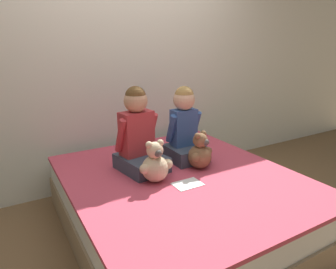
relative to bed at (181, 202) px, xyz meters
name	(u,v)px	position (x,y,z in m)	size (l,w,h in m)	color
ground_plane	(181,227)	(0.00, 0.00, -0.23)	(14.00, 14.00, 0.00)	brown
wall_behind_bed	(124,63)	(0.00, 1.10, 1.02)	(8.00, 0.06, 2.50)	silver
bed	(181,202)	(0.00, 0.00, 0.00)	(1.68, 1.90, 0.46)	#997F60
child_on_left	(138,135)	(-0.22, 0.29, 0.52)	(0.38, 0.44, 0.67)	#384251
child_on_right	(185,128)	(0.21, 0.29, 0.52)	(0.31, 0.32, 0.64)	#384251
teddy_bear_held_by_left_child	(155,164)	(-0.22, 0.02, 0.37)	(0.27, 0.20, 0.32)	#D1B78E
teddy_bear_held_by_right_child	(200,153)	(0.21, 0.06, 0.36)	(0.25, 0.20, 0.31)	brown
sign_card	(188,184)	(-0.04, -0.15, 0.23)	(0.21, 0.15, 0.00)	white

